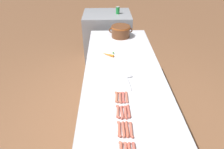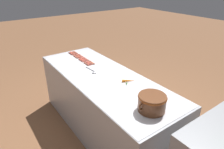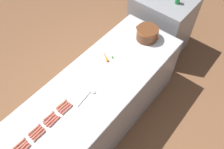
% 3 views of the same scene
% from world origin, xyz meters
% --- Properties ---
extents(ground_plane, '(20.00, 20.00, 0.00)m').
position_xyz_m(ground_plane, '(0.00, 0.00, 0.00)').
color(ground_plane, brown).
extents(griddle_counter, '(0.87, 2.37, 0.90)m').
position_xyz_m(griddle_counter, '(0.00, 0.00, 0.45)').
color(griddle_counter, '#ADAFB5').
rests_on(griddle_counter, ground_plane).
extents(back_cabinet, '(0.86, 0.71, 1.02)m').
position_xyz_m(back_cabinet, '(-0.17, 1.70, 0.51)').
color(back_cabinet, '#939599').
rests_on(back_cabinet, ground_plane).
extents(hot_dog_0, '(0.03, 0.15, 0.02)m').
position_xyz_m(hot_dog_0, '(-0.10, -1.02, 0.91)').
color(hot_dog_0, '#CC654C').
rests_on(hot_dog_0, griddle_counter).
extents(hot_dog_1, '(0.03, 0.15, 0.02)m').
position_xyz_m(hot_dog_1, '(-0.10, -0.83, 0.91)').
color(hot_dog_1, '#C9644D').
rests_on(hot_dog_1, griddle_counter).
extents(hot_dog_2, '(0.03, 0.15, 0.02)m').
position_xyz_m(hot_dog_2, '(-0.10, -0.65, 0.91)').
color(hot_dog_2, '#CC6550').
rests_on(hot_dog_2, griddle_counter).
extents(hot_dog_3, '(0.03, 0.15, 0.02)m').
position_xyz_m(hot_dog_3, '(-0.10, -0.47, 0.91)').
color(hot_dog_3, '#C26849').
rests_on(hot_dog_3, griddle_counter).
extents(hot_dog_4, '(0.03, 0.15, 0.02)m').
position_xyz_m(hot_dog_4, '(-0.07, -1.02, 0.91)').
color(hot_dog_4, '#C6644E').
rests_on(hot_dog_4, griddle_counter).
extents(hot_dog_5, '(0.02, 0.15, 0.02)m').
position_xyz_m(hot_dog_5, '(-0.07, -0.84, 0.91)').
color(hot_dog_5, '#C8644E').
rests_on(hot_dog_5, griddle_counter).
extents(hot_dog_6, '(0.03, 0.15, 0.02)m').
position_xyz_m(hot_dog_6, '(-0.07, -0.66, 0.91)').
color(hot_dog_6, '#C3604F').
rests_on(hot_dog_6, griddle_counter).
extents(hot_dog_7, '(0.03, 0.15, 0.02)m').
position_xyz_m(hot_dog_7, '(-0.07, -0.48, 0.91)').
color(hot_dog_7, '#C26650').
rests_on(hot_dog_7, griddle_counter).
extents(hot_dog_8, '(0.03, 0.15, 0.02)m').
position_xyz_m(hot_dog_8, '(-0.04, -1.03, 0.91)').
color(hot_dog_8, '#CC614C').
rests_on(hot_dog_8, griddle_counter).
extents(hot_dog_9, '(0.03, 0.15, 0.02)m').
position_xyz_m(hot_dog_9, '(-0.04, -0.84, 0.91)').
color(hot_dog_9, '#CE6048').
rests_on(hot_dog_9, griddle_counter).
extents(hot_dog_10, '(0.03, 0.15, 0.02)m').
position_xyz_m(hot_dog_10, '(-0.04, -0.66, 0.91)').
color(hot_dog_10, '#CE604D').
rests_on(hot_dog_10, griddle_counter).
extents(hot_dog_11, '(0.03, 0.15, 0.02)m').
position_xyz_m(hot_dog_11, '(-0.04, -0.47, 0.91)').
color(hot_dog_11, '#CD5D50').
rests_on(hot_dog_11, griddle_counter).
extents(hot_dog_13, '(0.03, 0.15, 0.02)m').
position_xyz_m(hot_dog_13, '(-0.01, -0.84, 0.91)').
color(hot_dog_13, '#C1614D').
rests_on(hot_dog_13, griddle_counter).
extents(hot_dog_14, '(0.03, 0.15, 0.02)m').
position_xyz_m(hot_dog_14, '(-0.01, -0.65, 0.91)').
color(hot_dog_14, '#CB5B4A').
rests_on(hot_dog_14, griddle_counter).
extents(hot_dog_15, '(0.03, 0.15, 0.02)m').
position_xyz_m(hot_dog_15, '(-0.01, -0.47, 0.91)').
color(hot_dog_15, '#C1654F').
rests_on(hot_dog_15, griddle_counter).
extents(bean_pot, '(0.35, 0.28, 0.17)m').
position_xyz_m(bean_pot, '(0.03, 0.92, 0.99)').
color(bean_pot, brown).
rests_on(bean_pot, griddle_counter).
extents(serving_spoon, '(0.07, 0.27, 0.02)m').
position_xyz_m(serving_spoon, '(0.05, -0.18, 0.91)').
color(serving_spoon, '#B7B7BC').
rests_on(serving_spoon, griddle_counter).
extents(carrot, '(0.17, 0.11, 0.03)m').
position_xyz_m(carrot, '(-0.17, 0.34, 0.91)').
color(carrot, orange).
rests_on(carrot, griddle_counter).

